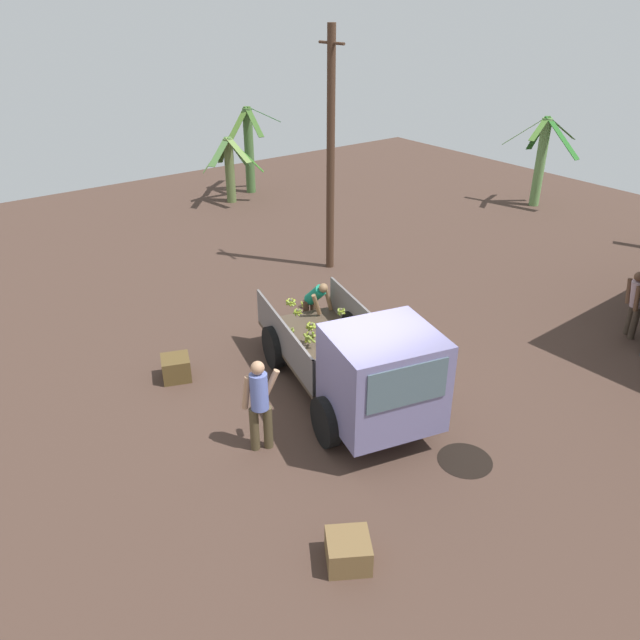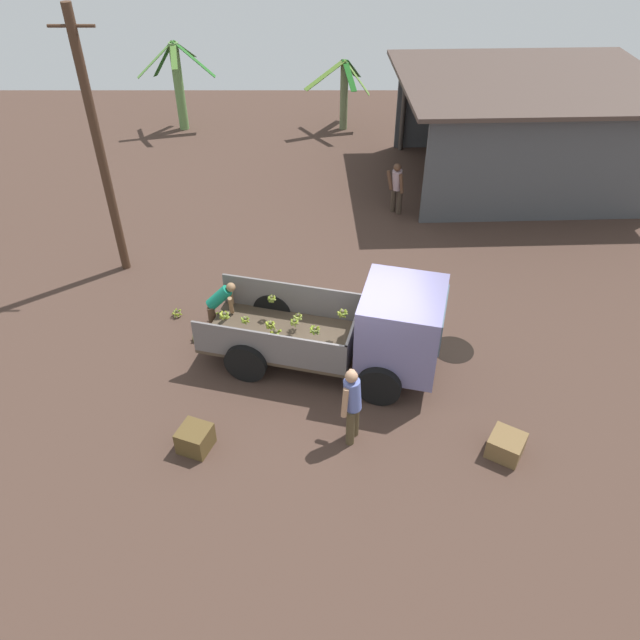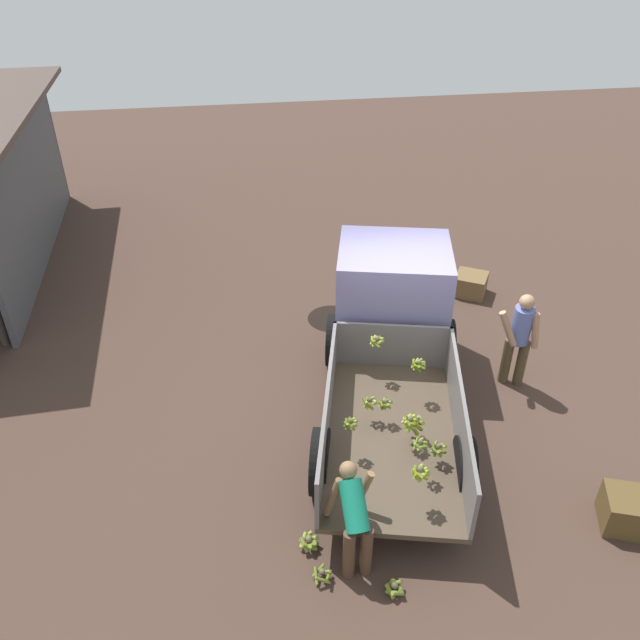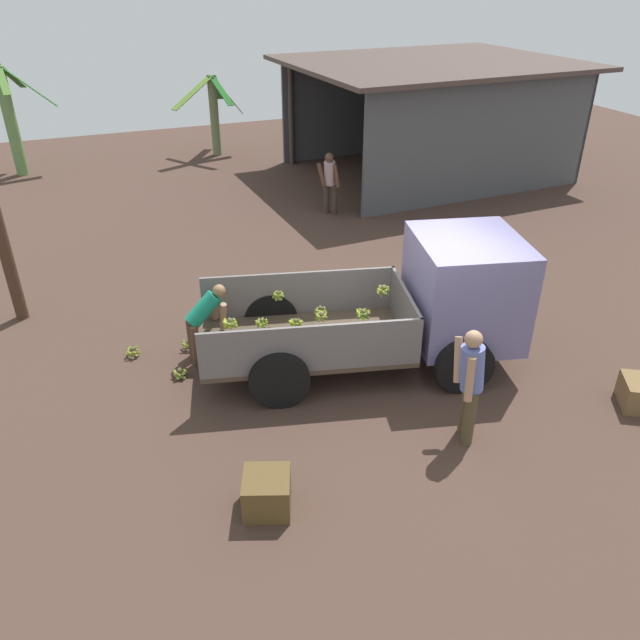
% 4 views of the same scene
% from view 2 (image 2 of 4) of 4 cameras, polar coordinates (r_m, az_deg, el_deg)
% --- Properties ---
extents(ground, '(36.00, 36.00, 0.00)m').
position_cam_2_polar(ground, '(13.20, 3.52, -4.75)').
color(ground, '#453128').
extents(mud_patch_0, '(0.92, 0.92, 0.01)m').
position_cam_2_polar(mud_patch_0, '(14.01, 12.05, -2.67)').
color(mud_patch_0, black).
rests_on(mud_patch_0, ground).
extents(cargo_truck, '(5.17, 2.92, 2.06)m').
position_cam_2_polar(cargo_truck, '(12.58, 5.14, -0.86)').
color(cargo_truck, '#4A3C2D').
rests_on(cargo_truck, ground).
extents(warehouse_shed, '(8.13, 6.66, 3.22)m').
position_cam_2_polar(warehouse_shed, '(21.11, 19.60, 17.83)').
color(warehouse_shed, '#4A4C50').
rests_on(warehouse_shed, ground).
extents(utility_pole, '(0.97, 0.22, 6.30)m').
position_cam_2_polar(utility_pole, '(15.65, -19.48, 14.40)').
color(utility_pole, '#452D20').
rests_on(utility_pole, ground).
extents(banana_palm_0, '(2.70, 2.07, 3.16)m').
position_cam_2_polar(banana_palm_0, '(24.87, -12.79, 20.23)').
color(banana_palm_0, '#618B4C').
rests_on(banana_palm_0, ground).
extents(banana_palm_2, '(2.42, 2.53, 2.52)m').
position_cam_2_polar(banana_palm_2, '(24.43, 2.18, 20.08)').
color(banana_palm_2, '#68784F').
rests_on(banana_palm_2, ground).
extents(person_foreground_visitor, '(0.45, 0.69, 1.68)m').
position_cam_2_polar(person_foreground_visitor, '(11.25, 2.93, -7.55)').
color(person_foreground_visitor, '#4D4029').
rests_on(person_foreground_visitor, ground).
extents(person_worker_loading, '(0.69, 0.62, 1.29)m').
position_cam_2_polar(person_worker_loading, '(13.95, -9.20, 1.48)').
color(person_worker_loading, '#4E3726').
rests_on(person_worker_loading, ground).
extents(person_bystander_near_shed, '(0.56, 0.51, 1.58)m').
position_cam_2_polar(person_bystander_near_shed, '(18.58, 7.04, 12.08)').
color(person_bystander_near_shed, '#3E3127').
rests_on(person_bystander_near_shed, ground).
extents(banana_bunch_on_ground_0, '(0.24, 0.24, 0.19)m').
position_cam_2_polar(banana_bunch_on_ground_0, '(14.68, -9.61, 0.39)').
color(banana_bunch_on_ground_0, brown).
rests_on(banana_bunch_on_ground_0, ground).
extents(banana_bunch_on_ground_1, '(0.26, 0.26, 0.20)m').
position_cam_2_polar(banana_bunch_on_ground_1, '(14.68, -7.83, 0.61)').
color(banana_bunch_on_ground_1, brown).
rests_on(banana_bunch_on_ground_1, ground).
extents(banana_bunch_on_ground_2, '(0.25, 0.25, 0.18)m').
position_cam_2_polar(banana_bunch_on_ground_2, '(14.95, -12.96, 0.66)').
color(banana_bunch_on_ground_2, '#47402E').
rests_on(banana_bunch_on_ground_2, ground).
extents(banana_bunch_on_ground_3, '(0.23, 0.23, 0.18)m').
position_cam_2_polar(banana_bunch_on_ground_3, '(14.15, -11.18, -1.58)').
color(banana_bunch_on_ground_3, '#4B4330').
rests_on(banana_bunch_on_ground_3, ground).
extents(wooden_crate_0, '(0.71, 0.71, 0.48)m').
position_cam_2_polar(wooden_crate_0, '(11.82, -11.35, -10.58)').
color(wooden_crate_0, brown).
rests_on(wooden_crate_0, ground).
extents(wooden_crate_1, '(0.81, 0.81, 0.42)m').
position_cam_2_polar(wooden_crate_1, '(12.01, 16.65, -10.92)').
color(wooden_crate_1, brown).
rests_on(wooden_crate_1, ground).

